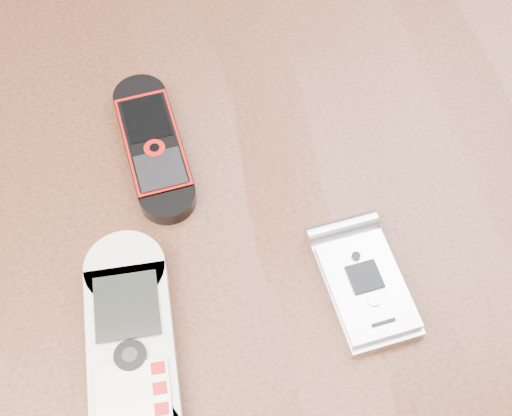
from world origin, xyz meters
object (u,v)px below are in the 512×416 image
at_px(table, 250,282).
at_px(nokia_white, 132,351).
at_px(motorola_razr, 365,285).
at_px(nokia_black_red, 153,145).

bearing_deg(table, nokia_white, -139.13).
distance_m(nokia_white, motorola_razr, 0.15).
distance_m(nokia_white, nokia_black_red, 0.16).
height_order(table, motorola_razr, motorola_razr).
relative_size(nokia_black_red, motorola_razr, 1.38).
bearing_deg(table, motorola_razr, -49.76).
bearing_deg(nokia_white, nokia_black_red, 80.36).
relative_size(table, motorola_razr, 12.68).
height_order(table, nokia_black_red, nokia_black_red).
height_order(nokia_white, motorola_razr, nokia_white).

